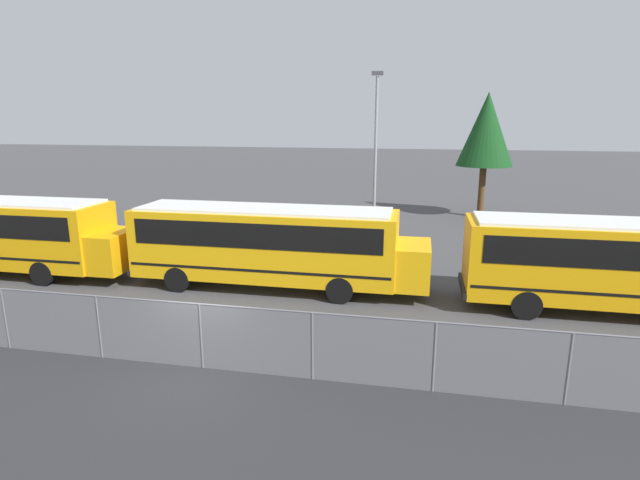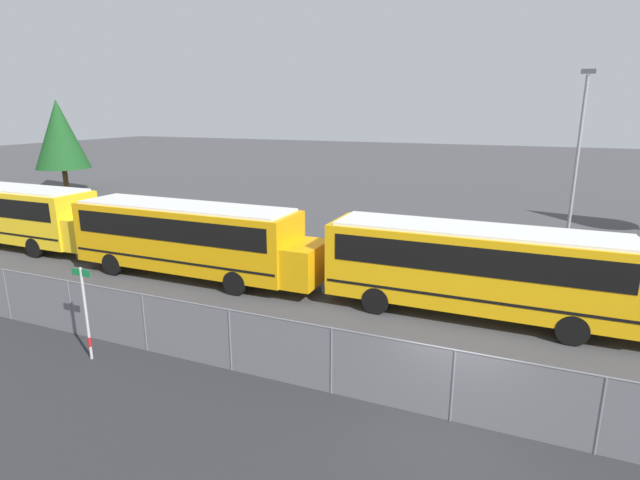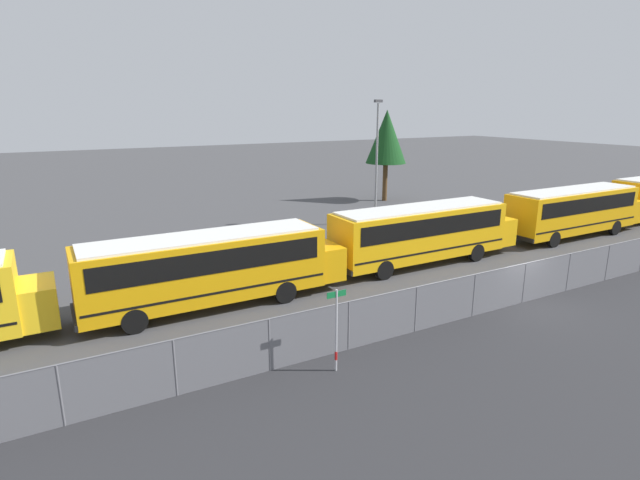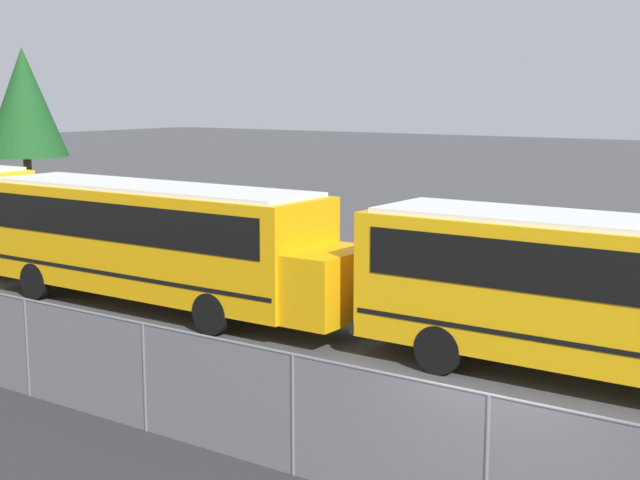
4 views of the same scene
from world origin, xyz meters
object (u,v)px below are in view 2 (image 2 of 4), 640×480
at_px(school_bus_2, 482,265).
at_px(light_pole, 577,160).
at_px(street_sign, 86,311).
at_px(tree_0, 60,134).
at_px(school_bus_1, 190,235).
at_px(school_bus_0, 12,211).

bearing_deg(school_bus_2, light_pole, 70.61).
xyz_separation_m(street_sign, tree_0, (-27.20, 22.64, 3.55)).
distance_m(light_pole, tree_0, 41.07).
distance_m(school_bus_1, school_bus_2, 12.13).
bearing_deg(light_pole, street_sign, -128.57).
bearing_deg(tree_0, school_bus_1, -31.06).
relative_size(street_sign, light_pole, 0.32).
xyz_separation_m(school_bus_0, tree_0, (-13.24, 14.69, 3.14)).
bearing_deg(school_bus_1, light_pole, 31.80).
height_order(school_bus_1, school_bus_2, same).
xyz_separation_m(school_bus_2, street_sign, (-10.26, -7.77, -0.41)).
xyz_separation_m(light_pole, tree_0, (-40.67, 5.75, 0.18)).
relative_size(school_bus_2, street_sign, 4.09).
bearing_deg(light_pole, school_bus_2, -109.39).
xyz_separation_m(school_bus_0, school_bus_2, (24.22, -0.18, 0.00)).
bearing_deg(street_sign, school_bus_2, 37.15).
relative_size(school_bus_2, tree_0, 1.45).
bearing_deg(school_bus_1, school_bus_2, 1.85).
height_order(school_bus_2, tree_0, tree_0).
xyz_separation_m(street_sign, light_pole, (13.47, 16.89, 3.36)).
bearing_deg(school_bus_2, tree_0, 158.35).
bearing_deg(tree_0, school_bus_0, -47.98).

